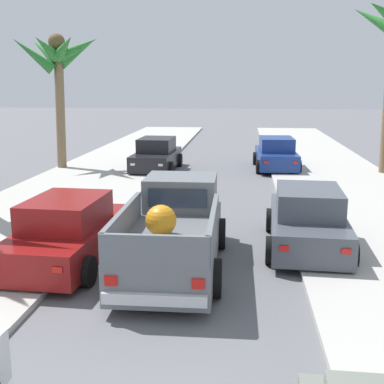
{
  "coord_description": "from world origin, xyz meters",
  "views": [
    {
      "loc": [
        1.22,
        -3.65,
        4.03
      ],
      "look_at": [
        -0.1,
        9.25,
        1.2
      ],
      "focal_mm": 46.55,
      "sensor_mm": 36.0,
      "label": 1
    }
  ],
  "objects_px": {
    "car_right_mid": "(69,232)",
    "car_left_far": "(276,154)",
    "car_left_near": "(307,220)",
    "pickup_truck": "(174,232)",
    "car_left_mid": "(156,155)",
    "palm_tree_right_mid": "(58,60)"
  },
  "relations": [
    {
      "from": "car_left_mid",
      "to": "car_left_near",
      "type": "bearing_deg",
      "value": -62.39
    },
    {
      "from": "pickup_truck",
      "to": "car_right_mid",
      "type": "xyz_separation_m",
      "value": [
        -2.43,
        -0.05,
        -0.07
      ]
    },
    {
      "from": "car_left_near",
      "to": "car_left_far",
      "type": "height_order",
      "value": "same"
    },
    {
      "from": "pickup_truck",
      "to": "car_left_near",
      "type": "xyz_separation_m",
      "value": [
        3.12,
        1.57,
        -0.07
      ]
    },
    {
      "from": "pickup_truck",
      "to": "car_left_mid",
      "type": "distance_m",
      "value": 12.73
    },
    {
      "from": "car_left_near",
      "to": "car_left_mid",
      "type": "height_order",
      "value": "same"
    },
    {
      "from": "pickup_truck",
      "to": "car_left_far",
      "type": "height_order",
      "value": "pickup_truck"
    },
    {
      "from": "car_right_mid",
      "to": "car_left_far",
      "type": "height_order",
      "value": "same"
    },
    {
      "from": "car_left_near",
      "to": "car_left_far",
      "type": "relative_size",
      "value": 1.0
    },
    {
      "from": "car_left_far",
      "to": "pickup_truck",
      "type": "bearing_deg",
      "value": -102.96
    },
    {
      "from": "car_right_mid",
      "to": "car_left_far",
      "type": "distance_m",
      "value": 14.52
    },
    {
      "from": "car_left_mid",
      "to": "car_right_mid",
      "type": "bearing_deg",
      "value": -89.33
    },
    {
      "from": "car_left_mid",
      "to": "car_left_far",
      "type": "relative_size",
      "value": 1.0
    },
    {
      "from": "pickup_truck",
      "to": "car_left_near",
      "type": "height_order",
      "value": "pickup_truck"
    },
    {
      "from": "car_left_near",
      "to": "car_right_mid",
      "type": "height_order",
      "value": "same"
    },
    {
      "from": "car_left_near",
      "to": "pickup_truck",
      "type": "bearing_deg",
      "value": -153.36
    },
    {
      "from": "car_left_mid",
      "to": "car_right_mid",
      "type": "xyz_separation_m",
      "value": [
        0.15,
        -12.52,
        0.0
      ]
    },
    {
      "from": "car_left_near",
      "to": "car_left_far",
      "type": "bearing_deg",
      "value": 90.22
    },
    {
      "from": "car_left_near",
      "to": "palm_tree_right_mid",
      "type": "xyz_separation_m",
      "value": [
        -10.24,
        10.82,
        4.37
      ]
    },
    {
      "from": "car_left_near",
      "to": "car_right_mid",
      "type": "distance_m",
      "value": 5.79
    },
    {
      "from": "car_right_mid",
      "to": "palm_tree_right_mid",
      "type": "xyz_separation_m",
      "value": [
        -4.69,
        12.44,
        4.37
      ]
    },
    {
      "from": "car_left_far",
      "to": "car_left_mid",
      "type": "bearing_deg",
      "value": -170.85
    }
  ]
}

